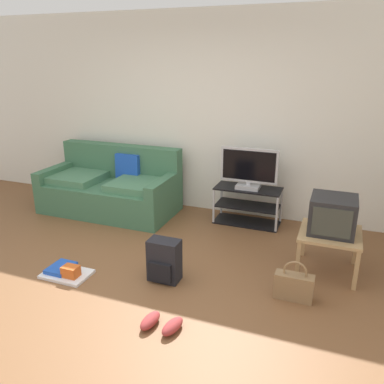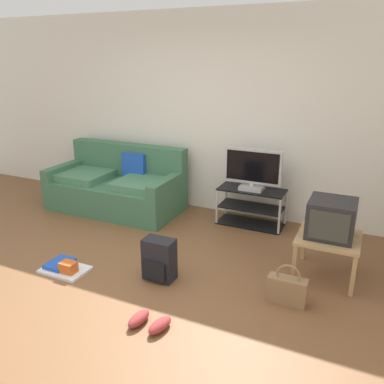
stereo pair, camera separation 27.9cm
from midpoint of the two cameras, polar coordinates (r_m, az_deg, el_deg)
name	(u,v)px [view 2 (the right image)]	position (r m, az deg, el deg)	size (l,w,h in m)	color
ground_plane	(107,292)	(3.92, -10.15, -14.01)	(9.00, 9.80, 0.02)	brown
wall_back	(208,115)	(5.52, 3.81, 11.06)	(9.00, 0.10, 2.70)	silver
couch	(118,187)	(5.77, -9.32, 0.75)	(1.87, 0.94, 0.90)	#3D6B4C
tv_stand	(251,207)	(5.23, 10.05, -2.15)	(0.86, 0.38, 0.49)	black
flat_tv	(253,170)	(5.05, 10.31, 3.13)	(0.74, 0.22, 0.53)	#B2B2B7
side_table	(328,242)	(4.18, 20.94, -6.73)	(0.59, 0.59, 0.44)	tan
crt_tv	(331,218)	(4.10, 21.35, -3.59)	(0.44, 0.44, 0.37)	#232326
backpack	(159,260)	(3.94, -2.71, -9.77)	(0.31, 0.26, 0.43)	black
handbag	(287,289)	(3.76, 15.70, -13.40)	(0.35, 0.13, 0.38)	olive
sneakers_pair	(149,322)	(3.41, -3.76, -18.25)	(0.35, 0.27, 0.09)	#993333
floor_tray	(64,267)	(4.31, -16.18, -10.45)	(0.47, 0.33, 0.14)	silver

